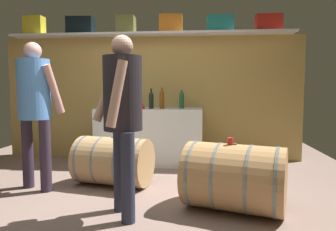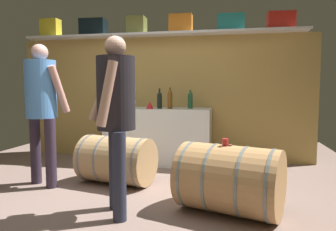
% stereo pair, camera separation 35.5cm
% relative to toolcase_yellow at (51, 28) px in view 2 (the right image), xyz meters
% --- Properties ---
extents(ground_plane, '(6.16, 7.65, 0.02)m').
position_rel_toolcase_yellow_xyz_m(ground_plane, '(1.93, -1.52, -2.23)').
color(ground_plane, '#836B61').
extents(back_wall_panel, '(4.96, 0.10, 2.04)m').
position_rel_toolcase_yellow_xyz_m(back_wall_panel, '(1.93, 0.15, -1.20)').
color(back_wall_panel, tan).
rests_on(back_wall_panel, ground).
extents(high_shelf_board, '(4.56, 0.40, 0.03)m').
position_rel_toolcase_yellow_xyz_m(high_shelf_board, '(1.93, 0.00, -0.17)').
color(high_shelf_board, silver).
rests_on(high_shelf_board, back_wall_panel).
extents(toolcase_yellow, '(0.32, 0.19, 0.31)m').
position_rel_toolcase_yellow_xyz_m(toolcase_yellow, '(0.00, 0.00, 0.00)').
color(toolcase_yellow, yellow).
rests_on(toolcase_yellow, high_shelf_board).
extents(toolcase_black, '(0.44, 0.30, 0.27)m').
position_rel_toolcase_yellow_xyz_m(toolcase_black, '(0.80, 0.00, -0.02)').
color(toolcase_black, black).
rests_on(toolcase_black, high_shelf_board).
extents(toolcase_olive, '(0.30, 0.30, 0.28)m').
position_rel_toolcase_yellow_xyz_m(toolcase_olive, '(1.56, 0.00, -0.02)').
color(toolcase_olive, olive).
rests_on(toolcase_olive, high_shelf_board).
extents(toolcase_orange, '(0.37, 0.24, 0.28)m').
position_rel_toolcase_yellow_xyz_m(toolcase_orange, '(2.29, 0.00, -0.01)').
color(toolcase_orange, orange).
rests_on(toolcase_orange, high_shelf_board).
extents(toolcase_teal, '(0.42, 0.23, 0.26)m').
position_rel_toolcase_yellow_xyz_m(toolcase_teal, '(3.06, 0.00, -0.03)').
color(toolcase_teal, '#217D78').
rests_on(toolcase_teal, high_shelf_board).
extents(toolcase_red, '(0.40, 0.22, 0.26)m').
position_rel_toolcase_yellow_xyz_m(toolcase_red, '(3.80, 0.00, -0.03)').
color(toolcase_red, red).
rests_on(toolcase_red, high_shelf_board).
extents(work_cabinet, '(1.64, 0.65, 0.88)m').
position_rel_toolcase_yellow_xyz_m(work_cabinet, '(1.97, -0.23, -1.78)').
color(work_cabinet, white).
rests_on(work_cabinet, ground).
extents(wine_bottle_amber, '(0.07, 0.07, 0.32)m').
position_rel_toolcase_yellow_xyz_m(wine_bottle_amber, '(2.18, -0.36, -1.20)').
color(wine_bottle_amber, brown).
rests_on(wine_bottle_amber, work_cabinet).
extents(wine_bottle_green, '(0.08, 0.08, 0.28)m').
position_rel_toolcase_yellow_xyz_m(wine_bottle_green, '(2.47, -0.23, -1.21)').
color(wine_bottle_green, '#265734').
rests_on(wine_bottle_green, work_cabinet).
extents(wine_bottle_dark, '(0.08, 0.08, 0.31)m').
position_rel_toolcase_yellow_xyz_m(wine_bottle_dark, '(2.02, -0.36, -1.21)').
color(wine_bottle_dark, black).
rests_on(wine_bottle_dark, work_cabinet).
extents(wine_glass, '(0.07, 0.07, 0.13)m').
position_rel_toolcase_yellow_xyz_m(wine_glass, '(1.62, -0.39, -1.25)').
color(wine_glass, white).
rests_on(wine_glass, work_cabinet).
extents(red_funnel, '(0.11, 0.11, 0.11)m').
position_rel_toolcase_yellow_xyz_m(red_funnel, '(1.89, -0.44, -1.29)').
color(red_funnel, red).
rests_on(red_funnel, work_cabinet).
extents(wine_barrel_near, '(1.09, 0.90, 0.66)m').
position_rel_toolcase_yellow_xyz_m(wine_barrel_near, '(3.09, -2.07, -1.89)').
color(wine_barrel_near, tan).
rests_on(wine_barrel_near, ground).
extents(wine_barrel_far, '(0.98, 0.75, 0.60)m').
position_rel_toolcase_yellow_xyz_m(wine_barrel_far, '(1.70, -1.38, -1.92)').
color(wine_barrel_far, tan).
rests_on(wine_barrel_far, ground).
extents(tasting_cup, '(0.06, 0.06, 0.06)m').
position_rel_toolcase_yellow_xyz_m(tasting_cup, '(3.05, -2.07, -1.53)').
color(tasting_cup, red).
rests_on(tasting_cup, wine_barrel_near).
extents(winemaker_pouring, '(0.56, 0.47, 1.71)m').
position_rel_toolcase_yellow_xyz_m(winemaker_pouring, '(0.85, -1.64, -1.17)').
color(winemaker_pouring, '#322737').
rests_on(winemaker_pouring, ground).
extents(visitor_tasting, '(0.51, 0.54, 1.66)m').
position_rel_toolcase_yellow_xyz_m(visitor_tasting, '(2.05, -2.31, -1.20)').
color(visitor_tasting, '#292C3F').
rests_on(visitor_tasting, ground).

